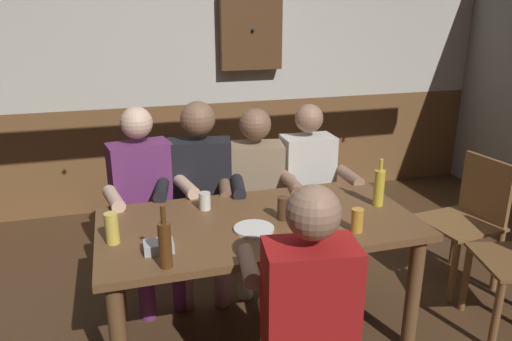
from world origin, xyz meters
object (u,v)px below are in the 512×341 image
pint_glass_0 (316,224)px  person_2 (257,188)px  bottle_1 (165,244)px  pint_glass_3 (283,208)px  condiment_caddy (159,247)px  pint_glass_1 (112,228)px  chair_empty_near_left (469,217)px  person_3 (311,183)px  dining_table (259,237)px  table_candle (313,206)px  plate_0 (254,229)px  bottle_0 (379,187)px  pint_glass_2 (357,220)px  pint_glass_4 (205,201)px  person_0 (145,197)px  wall_dart_cabinet (251,30)px  person_1 (200,189)px  person_4 (305,297)px

pint_glass_0 → person_2: bearing=93.1°
bottle_1 → pint_glass_3: bottle_1 is taller
condiment_caddy → pint_glass_1: (-0.21, 0.15, 0.05)m
chair_empty_near_left → person_2: bearing=64.0°
person_3 → bottle_1: bearing=43.3°
dining_table → bottle_1: 0.68m
person_2 → table_candle: size_ratio=14.90×
condiment_caddy → plate_0: 0.51m
dining_table → plate_0: (-0.06, -0.11, 0.11)m
chair_empty_near_left → dining_table: bearing=90.0°
dining_table → condiment_caddy: bearing=-159.9°
bottle_0 → pint_glass_2: size_ratio=2.27×
chair_empty_near_left → bottle_0: (-0.81, -0.17, 0.37)m
pint_glass_0 → pint_glass_2: pint_glass_2 is taller
pint_glass_2 → pint_glass_4: pint_glass_2 is taller
person_0 → pint_glass_1: 0.74m
pint_glass_0 → wall_dart_cabinet: bearing=82.4°
dining_table → pint_glass_2: (0.45, -0.27, 0.17)m
pint_glass_0 → wall_dart_cabinet: size_ratio=0.17×
person_0 → person_1: (0.36, 0.01, 0.02)m
bottle_0 → table_candle: bearing=179.6°
chair_empty_near_left → pint_glass_2: bearing=105.8°
person_2 → pint_glass_3: 0.69m
pint_glass_0 → pint_glass_4: size_ratio=1.20×
person_1 → condiment_caddy: (-0.35, -0.86, 0.06)m
person_4 → pint_glass_1: (-0.77, 0.61, 0.14)m
person_4 → person_0: bearing=121.7°
person_1 → pint_glass_2: size_ratio=10.13×
person_0 → bottle_1: person_0 is taller
pint_glass_3 → pint_glass_2: bearing=-38.0°
table_candle → pint_glass_0: (-0.09, -0.26, 0.02)m
plate_0 → wall_dart_cabinet: size_ratio=0.30×
dining_table → pint_glass_0: 0.38m
person_0 → person_4: (0.57, -1.31, -0.01)m
table_candle → pint_glass_4: bearing=158.7°
dining_table → person_4: (0.01, -0.66, 0.04)m
dining_table → condiment_caddy: size_ratio=12.22×
pint_glass_2 → wall_dart_cabinet: (0.09, 2.33, 0.84)m
pint_glass_1 → pint_glass_4: 0.59m
pint_glass_2 → pint_glass_0: bearing=174.0°
plate_0 → pint_glass_4: (-0.19, 0.34, 0.04)m
table_candle → plate_0: size_ratio=0.38×
person_1 → condiment_caddy: 0.93m
wall_dart_cabinet → person_2: bearing=-104.2°
chair_empty_near_left → pint_glass_3: bearing=91.5°
table_candle → plate_0: bearing=-162.2°
person_0 → plate_0: size_ratio=5.90×
person_1 → condiment_caddy: person_1 is taller
dining_table → person_3: person_3 is taller
pint_glass_3 → bottle_1: bearing=-153.4°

